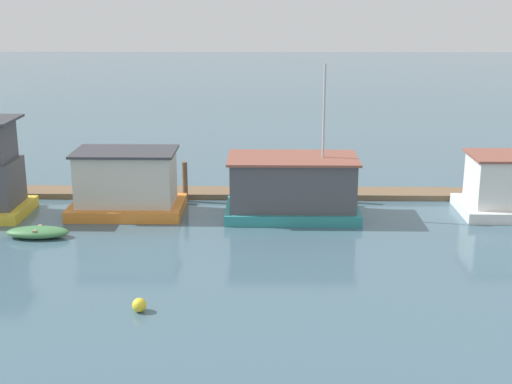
{
  "coord_description": "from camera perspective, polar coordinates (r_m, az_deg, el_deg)",
  "views": [
    {
      "loc": [
        0.58,
        -33.7,
        10.57
      ],
      "look_at": [
        0.0,
        -1.0,
        1.4
      ],
      "focal_mm": 50.0,
      "sensor_mm": 36.0,
      "label": 1
    }
  ],
  "objects": [
    {
      "name": "dinghy_green",
      "position": [
        33.3,
        -17.06,
        -3.09
      ],
      "size": [
        2.81,
        1.2,
        0.51
      ],
      "color": "#47844C",
      "rests_on": "ground_plane"
    },
    {
      "name": "dock_walkway",
      "position": [
        38.38,
        0.11,
        -0.09
      ],
      "size": [
        42.4,
        1.75,
        0.3
      ],
      "primitive_type": "cube",
      "color": "brown",
      "rests_on": "ground_plane"
    },
    {
      "name": "mooring_post_near_right",
      "position": [
        37.26,
        6.83,
        0.65
      ],
      "size": [
        0.23,
        0.23,
        1.97
      ],
      "primitive_type": "cylinder",
      "color": "brown",
      "rests_on": "ground_plane"
    },
    {
      "name": "houseboat_orange",
      "position": [
        35.62,
        -10.31,
        0.62
      ],
      "size": [
        5.52,
        3.59,
        3.18
      ],
      "color": "orange",
      "rests_on": "ground_plane"
    },
    {
      "name": "ground_plane",
      "position": [
        35.32,
        0.03,
        -1.75
      ],
      "size": [
        200.0,
        200.0,
        0.0
      ],
      "primitive_type": "plane",
      "color": "#426070"
    },
    {
      "name": "mooring_post_far_right",
      "position": [
        37.88,
        -10.8,
        0.64
      ],
      "size": [
        0.26,
        0.26,
        1.86
      ],
      "primitive_type": "cylinder",
      "color": "brown",
      "rests_on": "ground_plane"
    },
    {
      "name": "mooring_post_near_left",
      "position": [
        37.3,
        -5.7,
        0.82
      ],
      "size": [
        0.28,
        0.28,
        2.12
      ],
      "primitive_type": "cylinder",
      "color": "brown",
      "rests_on": "ground_plane"
    },
    {
      "name": "houseboat_teal",
      "position": [
        34.62,
        2.93,
        0.36
      ],
      "size": [
        6.46,
        3.63,
        7.43
      ],
      "color": "teal",
      "rests_on": "ground_plane"
    },
    {
      "name": "buoy_yellow",
      "position": [
        25.03,
        -9.32,
        -8.91
      ],
      "size": [
        0.49,
        0.49,
        0.49
      ],
      "primitive_type": "sphere",
      "color": "yellow",
      "rests_on": "ground_plane"
    }
  ]
}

